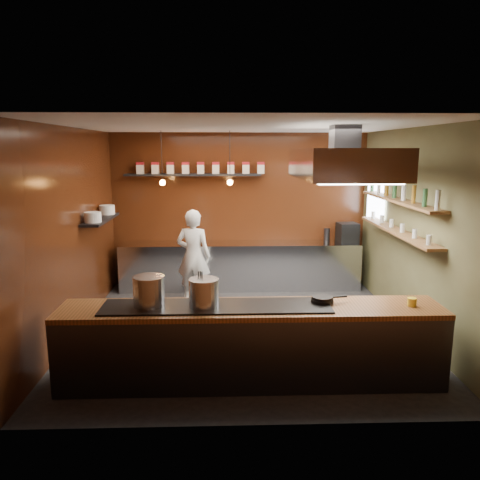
{
  "coord_description": "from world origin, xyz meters",
  "views": [
    {
      "loc": [
        -0.3,
        -6.68,
        2.69
      ],
      "look_at": [
        -0.06,
        0.4,
        1.3
      ],
      "focal_mm": 35.0,
      "sensor_mm": 36.0,
      "label": 1
    }
  ],
  "objects_px": {
    "stockpot_large": "(149,291)",
    "espresso_machine": "(347,232)",
    "stockpot_small": "(204,293)",
    "extractor_hood": "(344,163)",
    "chef": "(193,256)"
  },
  "relations": [
    {
      "from": "extractor_hood",
      "to": "stockpot_large",
      "type": "xyz_separation_m",
      "value": [
        -2.46,
        -1.18,
        -1.39
      ]
    },
    {
      "from": "stockpot_large",
      "to": "stockpot_small",
      "type": "bearing_deg",
      "value": -3.97
    },
    {
      "from": "extractor_hood",
      "to": "espresso_machine",
      "type": "bearing_deg",
      "value": 73.06
    },
    {
      "from": "extractor_hood",
      "to": "chef",
      "type": "relative_size",
      "value": 1.2
    },
    {
      "from": "stockpot_large",
      "to": "stockpot_small",
      "type": "relative_size",
      "value": 1.04
    },
    {
      "from": "extractor_hood",
      "to": "stockpot_large",
      "type": "distance_m",
      "value": 3.06
    },
    {
      "from": "stockpot_large",
      "to": "stockpot_small",
      "type": "xyz_separation_m",
      "value": [
        0.62,
        -0.04,
        -0.01
      ]
    },
    {
      "from": "stockpot_small",
      "to": "espresso_machine",
      "type": "xyz_separation_m",
      "value": [
        2.64,
        3.85,
        -0.01
      ]
    },
    {
      "from": "stockpot_small",
      "to": "espresso_machine",
      "type": "distance_m",
      "value": 4.67
    },
    {
      "from": "stockpot_large",
      "to": "espresso_machine",
      "type": "bearing_deg",
      "value": 49.44
    },
    {
      "from": "stockpot_large",
      "to": "chef",
      "type": "distance_m",
      "value": 2.97
    },
    {
      "from": "chef",
      "to": "extractor_hood",
      "type": "bearing_deg",
      "value": 152.66
    },
    {
      "from": "extractor_hood",
      "to": "chef",
      "type": "bearing_deg",
      "value": 140.73
    },
    {
      "from": "stockpot_large",
      "to": "espresso_machine",
      "type": "relative_size",
      "value": 0.96
    },
    {
      "from": "extractor_hood",
      "to": "stockpot_small",
      "type": "bearing_deg",
      "value": -146.29
    }
  ]
}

